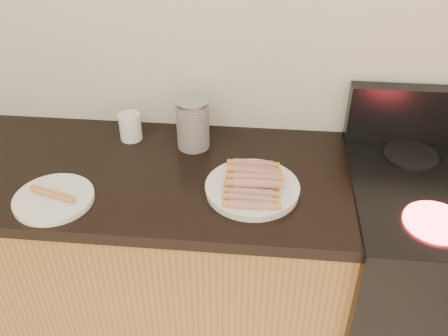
# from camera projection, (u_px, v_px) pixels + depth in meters

# --- Properties ---
(wall_back) EXTENTS (4.00, 0.04, 2.60)m
(wall_back) POSITION_uv_depth(u_px,v_px,m) (235.00, 21.00, 1.62)
(wall_back) COLOR silver
(wall_back) RESTS_ON ground
(cabinet_base) EXTENTS (2.20, 0.59, 0.86)m
(cabinet_base) POSITION_uv_depth(u_px,v_px,m) (46.00, 263.00, 1.93)
(cabinet_base) COLOR #9B662A
(cabinet_base) RESTS_ON floor
(counter_slab) EXTENTS (2.20, 0.62, 0.04)m
(counter_slab) POSITION_uv_depth(u_px,v_px,m) (18.00, 168.00, 1.67)
(counter_slab) COLOR black
(counter_slab) RESTS_ON cabinet_base
(stove) EXTENTS (0.76, 0.65, 0.91)m
(stove) POSITION_uv_depth(u_px,v_px,m) (441.00, 290.00, 1.79)
(stove) COLOR black
(stove) RESTS_ON floor
(burner_near_left) EXTENTS (0.18, 0.18, 0.01)m
(burner_near_left) POSITION_uv_depth(u_px,v_px,m) (436.00, 222.00, 1.40)
(burner_near_left) COLOR #FF1E2D
(burner_near_left) RESTS_ON stove
(burner_far_left) EXTENTS (0.18, 0.18, 0.01)m
(burner_far_left) POSITION_uv_depth(u_px,v_px,m) (411.00, 155.00, 1.67)
(burner_far_left) COLOR black
(burner_far_left) RESTS_ON stove
(main_plate) EXTENTS (0.30, 0.30, 0.02)m
(main_plate) POSITION_uv_depth(u_px,v_px,m) (252.00, 189.00, 1.53)
(main_plate) COLOR white
(main_plate) RESTS_ON counter_slab
(side_plate) EXTENTS (0.30, 0.30, 0.02)m
(side_plate) POSITION_uv_depth(u_px,v_px,m) (54.00, 199.00, 1.49)
(side_plate) COLOR white
(side_plate) RESTS_ON counter_slab
(hotdog_pile) EXTENTS (0.13, 0.24, 0.05)m
(hotdog_pile) POSITION_uv_depth(u_px,v_px,m) (253.00, 182.00, 1.51)
(hotdog_pile) COLOR #9A3634
(hotdog_pile) RESTS_ON main_plate
(plain_sausages) EXTENTS (0.14, 0.06, 0.02)m
(plain_sausages) POSITION_uv_depth(u_px,v_px,m) (53.00, 194.00, 1.48)
(plain_sausages) COLOR #CF7C45
(plain_sausages) RESTS_ON side_plate
(canister) EXTENTS (0.12, 0.12, 0.18)m
(canister) POSITION_uv_depth(u_px,v_px,m) (193.00, 123.00, 1.70)
(canister) COLOR silver
(canister) RESTS_ON counter_slab
(mug) EXTENTS (0.10, 0.10, 0.10)m
(mug) POSITION_uv_depth(u_px,v_px,m) (130.00, 127.00, 1.76)
(mug) COLOR white
(mug) RESTS_ON counter_slab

